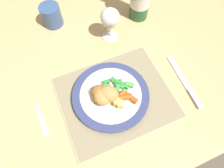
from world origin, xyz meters
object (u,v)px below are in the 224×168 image
object	(u,v)px
wine_glass	(110,19)
fork	(42,122)
drinking_cup	(51,15)
dining_table	(85,58)
dinner_plate	(111,95)
table_knife	(187,85)

from	to	relation	value
wine_glass	fork	bearing A→B (deg)	-144.80
wine_glass	drinking_cup	world-z (taller)	wine_glass
dining_table	wine_glass	world-z (taller)	wine_glass
wine_glass	drinking_cup	distance (m)	0.24
dinner_plate	table_knife	size ratio (longest dim) A/B	1.13
wine_glass	dinner_plate	bearing A→B (deg)	-112.86
dining_table	fork	xyz separation A→B (m)	(-0.21, -0.23, 0.08)
table_knife	wine_glass	distance (m)	0.34
dinner_plate	drinking_cup	xyz separation A→B (m)	(-0.08, 0.39, 0.03)
wine_glass	dining_table	bearing A→B (deg)	178.90
wine_glass	table_knife	bearing A→B (deg)	-63.08
fork	drinking_cup	xyz separation A→B (m)	(0.14, 0.38, 0.04)
dinner_plate	dining_table	bearing A→B (deg)	92.75
dining_table	drinking_cup	xyz separation A→B (m)	(-0.07, 0.15, 0.12)
dining_table	table_knife	world-z (taller)	table_knife
fork	drinking_cup	size ratio (longest dim) A/B	1.48
drinking_cup	fork	bearing A→B (deg)	-110.58
table_knife	drinking_cup	world-z (taller)	drinking_cup
fork	table_knife	bearing A→B (deg)	-8.15
fork	wine_glass	size ratio (longest dim) A/B	0.95
dinner_plate	drinking_cup	world-z (taller)	drinking_cup
dinner_plate	wine_glass	size ratio (longest dim) A/B	1.90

